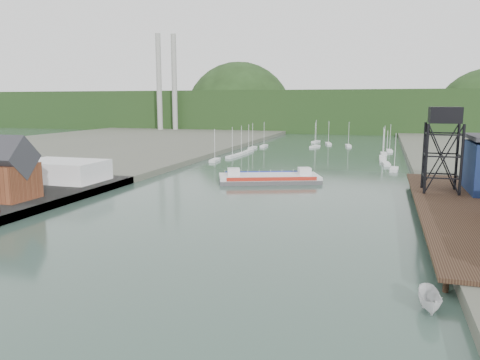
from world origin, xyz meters
The scene contains 9 objects.
ground centered at (0.00, 0.00, 0.00)m, with size 600.00×600.00×0.00m, color #283E32.
east_pier centered at (37.00, 45.00, 1.90)m, with size 14.00×70.00×2.45m.
white_shed centered at (-44.00, 50.00, 3.85)m, with size 18.00×12.00×4.50m, color silver.
lift_tower centered at (35.00, 58.00, 15.65)m, with size 6.50×6.50×16.00m.
marina_sailboats centered at (0.08, 138.46, 0.35)m, with size 57.71×92.65×0.90m.
smokestacks centered at (-106.00, 232.50, 30.00)m, with size 11.20×8.20×60.00m.
distant_hills centered at (-3.98, 301.35, 10.38)m, with size 500.00×120.00×80.00m.
chain_ferry centered at (-1.54, 70.81, 0.98)m, with size 25.61×17.41×3.42m.
motorboat centered at (29.06, 6.87, 0.99)m, with size 1.94×5.15×1.99m, color silver.
Camera 1 is at (24.17, -37.14, 19.15)m, focal length 35.00 mm.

